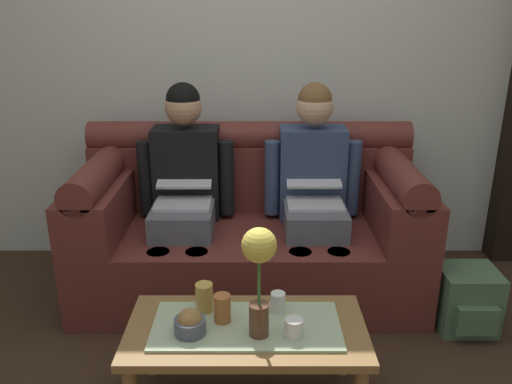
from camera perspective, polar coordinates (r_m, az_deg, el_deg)
name	(u,v)px	position (r m, az deg, el deg)	size (l,w,h in m)	color
back_wall_patterned	(251,35)	(3.36, -0.50, 16.84)	(6.00, 0.12, 2.90)	silver
couch	(251,229)	(3.09, -0.55, -4.06)	(1.94, 0.88, 0.96)	maroon
person_left	(186,184)	(3.01, -7.62, 0.89)	(0.56, 0.67, 1.22)	#595B66
person_right	(315,184)	(3.00, 6.50, 0.88)	(0.56, 0.67, 1.22)	#595B66
coffee_table	(248,337)	(2.23, -0.89, -15.58)	(0.98, 0.49, 0.40)	olive
flower_vase	(261,266)	(1.98, 0.51, -8.08)	(0.13, 0.13, 0.46)	brown
snack_bowl	(191,323)	(2.14, -7.08, -14.07)	(0.13, 0.13, 0.11)	#4C5666
cup_near_left	(295,328)	(2.11, 4.32, -14.60)	(0.07, 0.07, 0.08)	white
cup_near_right	(279,302)	(2.26, 2.58, -11.94)	(0.06, 0.06, 0.08)	white
cup_far_center	(224,308)	(2.19, -3.55, -12.57)	(0.07, 0.07, 0.12)	#B26633
cup_far_left	(206,297)	(2.26, -5.51, -11.39)	(0.07, 0.07, 0.13)	gold
backpack_right	(468,300)	(3.00, 22.22, -10.92)	(0.30, 0.31, 0.33)	#4C6B4C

